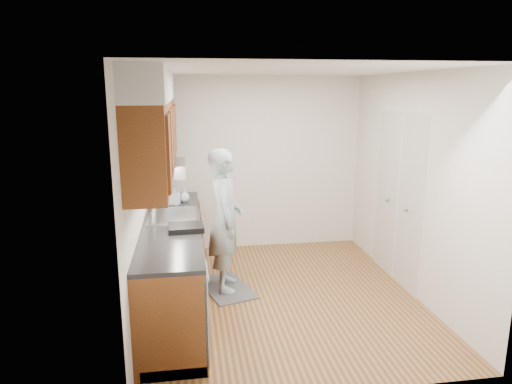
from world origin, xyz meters
TOP-DOWN VIEW (x-y plane):
  - floor at (0.00, 0.00)m, footprint 3.50×3.50m
  - ceiling at (0.00, 0.00)m, footprint 3.50×3.50m
  - wall_left at (-1.50, 0.00)m, footprint 0.02×3.50m
  - wall_right at (1.50, 0.00)m, footprint 0.02×3.50m
  - wall_back at (0.00, 1.75)m, footprint 3.00×0.02m
  - counter at (-1.20, -0.00)m, footprint 0.64×2.80m
  - upper_cabinets at (-1.33, 0.05)m, footprint 0.47×2.80m
  - closet_door at (1.49, 0.30)m, footprint 0.02×1.22m
  - floor_mat at (-0.61, 0.29)m, footprint 0.72×0.95m
  - person at (-0.61, 0.29)m, footprint 0.47×0.68m
  - soap_bottle_a at (-1.27, 0.73)m, footprint 0.13×0.13m
  - soap_bottle_b at (-1.18, 0.74)m, footprint 0.13×0.13m
  - soap_bottle_c at (-1.07, 0.86)m, footprint 0.18×0.18m
  - dish_rack at (-1.05, -0.34)m, footprint 0.36×0.31m

SIDE VIEW (x-z plane):
  - floor at x=0.00m, z-range 0.00..0.00m
  - floor_mat at x=-0.61m, z-range 0.00..0.02m
  - counter at x=-1.20m, z-range -0.16..1.14m
  - person at x=-0.61m, z-range 0.02..1.89m
  - dish_rack at x=-1.05m, z-range 0.94..0.99m
  - closet_door at x=1.49m, z-range 0.00..2.05m
  - soap_bottle_c at x=-1.07m, z-range 0.94..1.11m
  - soap_bottle_b at x=-1.18m, z-range 0.94..1.16m
  - soap_bottle_a at x=-1.27m, z-range 0.94..1.23m
  - wall_left at x=-1.50m, z-range 0.00..2.50m
  - wall_right at x=1.50m, z-range 0.00..2.50m
  - wall_back at x=0.00m, z-range 0.00..2.50m
  - upper_cabinets at x=-1.33m, z-range 1.34..2.55m
  - ceiling at x=0.00m, z-range 2.50..2.50m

